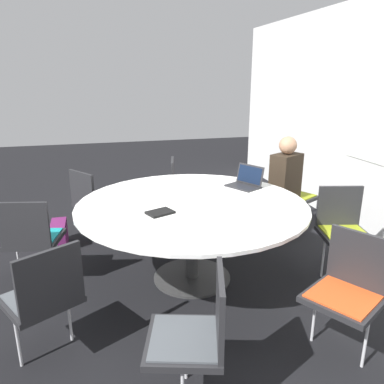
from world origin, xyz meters
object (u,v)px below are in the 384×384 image
chair_2 (93,200)px  laptop (246,181)px  chair_3 (32,235)px  chair_7 (343,225)px  chair_1 (183,186)px  chair_0 (291,190)px  spiral_notebook (160,212)px  chair_4 (44,293)px  chair_5 (196,330)px  chair_6 (348,286)px  person_0 (286,180)px  handbag (59,234)px

chair_2 → laptop: (0.76, 1.54, 0.31)m
chair_3 → chair_7: size_ratio=1.00×
chair_1 → chair_3: (1.16, -1.64, 0.00)m
chair_1 → laptop: size_ratio=2.13×
chair_0 → chair_7: same height
chair_3 → spiral_notebook: (0.44, 1.08, 0.27)m
chair_4 → chair_5: (0.60, 0.85, 0.00)m
chair_6 → person_0: person_0 is taller
person_0 → spiral_notebook: size_ratio=4.75×
chair_1 → chair_4: 2.61m
chair_0 → chair_2: 2.37m
chair_4 → person_0: 2.91m
chair_6 → handbag: 3.06m
spiral_notebook → chair_1: bearing=160.6°
chair_0 → spiral_notebook: (1.08, -1.80, 0.27)m
chair_2 → person_0: person_0 is taller
chair_0 → spiral_notebook: 2.12m
chair_4 → handbag: chair_4 is taller
chair_0 → chair_3: bearing=-15.9°
chair_4 → chair_6: bearing=-42.6°
chair_4 → person_0: bearing=0.0°
chair_2 → chair_3: 1.03m
handbag → chair_5: bearing=20.9°
chair_6 → laptop: (-1.56, -0.10, 0.31)m
chair_3 → person_0: (-0.45, 2.71, 0.20)m
chair_6 → handbag: bearing=12.1°
chair_4 → chair_0: bearing=1.4°
person_0 → chair_2: bearing=-39.6°
person_0 → chair_6: bearing=45.5°
chair_0 → laptop: bearing=4.0°
chair_1 → chair_6: bearing=23.9°
chair_1 → chair_2: size_ratio=1.00×
chair_2 → laptop: size_ratio=2.13×
chair_4 → laptop: (-1.14, 1.85, 0.31)m
chair_4 → person_0: (-1.47, 2.50, 0.20)m
person_0 → chair_3: bearing=-19.0°
chair_0 → handbag: (-0.18, -2.75, -0.36)m
chair_5 → laptop: bearing=-13.5°
chair_7 → handbag: bearing=-13.0°
chair_0 → chair_5: 2.90m
chair_4 → handbag: bearing=61.9°
chair_5 → chair_6: (-0.18, 1.10, 0.00)m
chair_7 → handbag: 2.99m
chair_7 → chair_6: bearing=69.3°
chair_4 → handbag: (-1.84, -0.08, -0.36)m
laptop → spiral_notebook: size_ratio=1.58×
chair_7 → chair_5: bearing=46.2°
chair_3 → spiral_notebook: chair_3 is taller
chair_1 → person_0: person_0 is taller
chair_1 → handbag: size_ratio=2.35×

